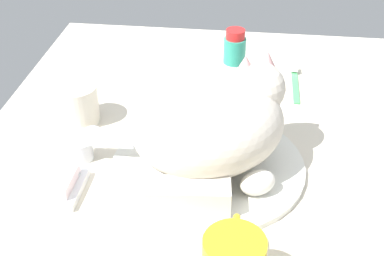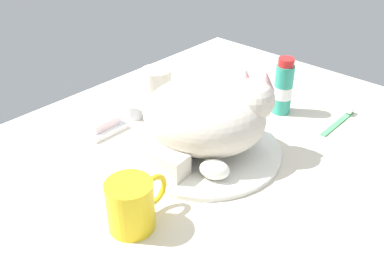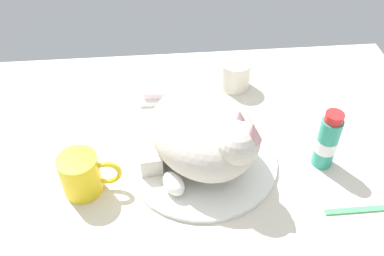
# 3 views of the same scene
# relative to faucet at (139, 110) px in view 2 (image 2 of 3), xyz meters

# --- Properties ---
(ground_plane) EXTENTS (1.10, 0.83, 0.03)m
(ground_plane) POSITION_rel_faucet_xyz_m (0.00, -0.20, -0.04)
(ground_plane) COLOR beige
(sink_basin) EXTENTS (0.32, 0.32, 0.01)m
(sink_basin) POSITION_rel_faucet_xyz_m (0.00, -0.20, -0.02)
(sink_basin) COLOR silver
(sink_basin) RESTS_ON ground_plane
(faucet) EXTENTS (0.14, 0.11, 0.05)m
(faucet) POSITION_rel_faucet_xyz_m (0.00, 0.00, 0.00)
(faucet) COLOR silver
(faucet) RESTS_ON ground_plane
(cat) EXTENTS (0.29, 0.31, 0.17)m
(cat) POSITION_rel_faucet_xyz_m (0.00, -0.20, 0.06)
(cat) COLOR beige
(cat) RESTS_ON sink_basin
(coffee_mug) EXTENTS (0.12, 0.08, 0.09)m
(coffee_mug) POSITION_rel_faucet_xyz_m (-0.24, -0.25, 0.02)
(coffee_mug) COLOR yellow
(coffee_mug) RESTS_ON ground_plane
(rinse_cup) EXTENTS (0.08, 0.08, 0.07)m
(rinse_cup) POSITION_rel_faucet_xyz_m (0.11, 0.05, 0.01)
(rinse_cup) COLOR silver
(rinse_cup) RESTS_ON ground_plane
(soap_dish) EXTENTS (0.09, 0.06, 0.01)m
(soap_dish) POSITION_rel_faucet_xyz_m (-0.08, 0.02, -0.02)
(soap_dish) COLOR white
(soap_dish) RESTS_ON ground_plane
(soap_bar) EXTENTS (0.07, 0.04, 0.02)m
(soap_bar) POSITION_rel_faucet_xyz_m (-0.08, 0.02, -0.00)
(soap_bar) COLOR silver
(soap_bar) RESTS_ON soap_dish
(toothpaste_bottle) EXTENTS (0.04, 0.04, 0.14)m
(toothpaste_bottle) POSITION_rel_faucet_xyz_m (0.25, -0.22, 0.04)
(toothpaste_bottle) COLOR teal
(toothpaste_bottle) RESTS_ON ground_plane
(toothbrush) EXTENTS (0.14, 0.01, 0.02)m
(toothbrush) POSITION_rel_faucet_xyz_m (0.30, -0.35, -0.02)
(toothbrush) COLOR #4CB266
(toothbrush) RESTS_ON ground_plane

